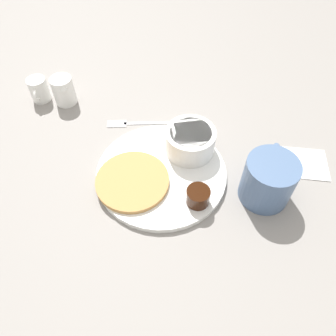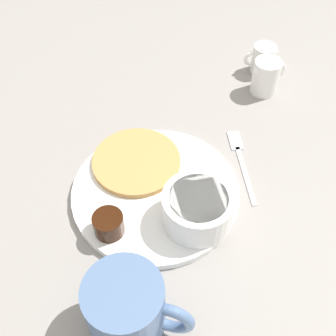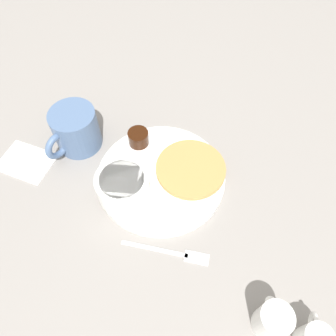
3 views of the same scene
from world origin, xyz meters
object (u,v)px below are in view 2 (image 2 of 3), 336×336
bowl (198,207)px  fork (240,157)px  plate (156,192)px  creamer_pitcher_far (263,59)px  coffee_mug (130,308)px  creamer_pitcher_near (266,76)px

bowl → fork: size_ratio=0.64×
plate → fork: plate is taller
plate → creamer_pitcher_far: (-0.32, 0.15, 0.02)m
coffee_mug → fork: bearing=157.9°
bowl → creamer_pitcher_near: creamer_pitcher_near is taller
creamer_pitcher_far → coffee_mug: bearing=-15.6°
plate → creamer_pitcher_far: size_ratio=3.95×
fork → plate: bearing=-52.5°
plate → creamer_pitcher_near: (-0.26, 0.15, 0.03)m
bowl → coffee_mug: bearing=-21.7°
plate → bowl: (0.04, 0.07, 0.03)m
coffee_mug → bowl: bearing=158.3°
bowl → creamer_pitcher_far: bowl is taller
creamer_pitcher_near → creamer_pitcher_far: size_ratio=1.06×
bowl → plate: bearing=-122.3°
coffee_mug → fork: size_ratio=0.82×
bowl → creamer_pitcher_near: bearing=163.7°
bowl → creamer_pitcher_far: (-0.37, 0.08, -0.01)m
plate → coffee_mug: (0.19, 0.01, 0.04)m
creamer_pitcher_near → creamer_pitcher_far: 0.06m
creamer_pitcher_near → coffee_mug: bearing=-18.1°
coffee_mug → fork: (-0.28, 0.12, -0.04)m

